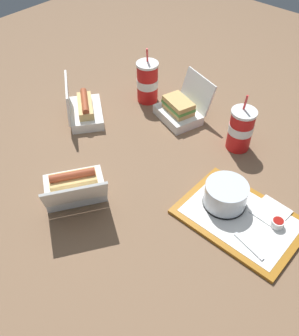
{
  "coord_description": "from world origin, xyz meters",
  "views": [
    {
      "loc": [
        -0.56,
        0.71,
        0.94
      ],
      "look_at": [
        0.04,
        0.05,
        0.05
      ],
      "focal_mm": 40.0,
      "sensor_mm": 36.0,
      "label": 1
    }
  ],
  "objects": [
    {
      "name": "clamshell_hotdog_front",
      "position": [
        0.17,
        0.27,
        0.04
      ],
      "size": [
        0.28,
        0.27,
        0.16
      ],
      "color": "white",
      "rests_on": "ground_plane"
    },
    {
      "name": "clamshell_hotdog_back",
      "position": [
        0.47,
        -0.03,
        0.04
      ],
      "size": [
        0.25,
        0.23,
        0.17
      ],
      "color": "white",
      "rests_on": "ground_plane"
    },
    {
      "name": "napkin_stack",
      "position": [
        -0.35,
        -0.09,
        0.02
      ],
      "size": [
        0.11,
        0.11,
        0.0
      ],
      "primitive_type": "cube",
      "rotation": [
        0.0,
        0.0,
        -0.05
      ],
      "color": "white",
      "rests_on": "food_tray"
    },
    {
      "name": "ketchup_cup",
      "position": [
        -0.39,
        -0.05,
        0.03
      ],
      "size": [
        0.04,
        0.04,
        0.02
      ],
      "color": "white",
      "rests_on": "food_tray"
    },
    {
      "name": "food_tray",
      "position": [
        -0.29,
        -0.01,
        0.01
      ],
      "size": [
        0.37,
        0.26,
        0.01
      ],
      "color": "#A56619",
      "rests_on": "ground_plane"
    },
    {
      "name": "soda_cup_right",
      "position": [
        -0.09,
        -0.3,
        0.08
      ],
      "size": [
        0.09,
        0.09,
        0.22
      ],
      "color": "red",
      "rests_on": "ground_plane"
    },
    {
      "name": "cake_container",
      "position": [
        -0.22,
        -0.02,
        0.05
      ],
      "size": [
        0.14,
        0.14,
        0.08
      ],
      "color": "black",
      "rests_on": "food_tray"
    },
    {
      "name": "plastic_fork",
      "position": [
        -0.36,
        0.07,
        0.02
      ],
      "size": [
        0.11,
        0.04,
        0.0
      ],
      "primitive_type": "cube",
      "rotation": [
        0.0,
        0.0,
        -0.22
      ],
      "color": "white",
      "rests_on": "food_tray"
    },
    {
      "name": "soda_cup_corner",
      "position": [
        0.37,
        -0.3,
        0.09
      ],
      "size": [
        0.09,
        0.09,
        0.24
      ],
      "color": "red",
      "rests_on": "ground_plane"
    },
    {
      "name": "clamshell_sandwich_right",
      "position": [
        0.18,
        -0.29,
        0.04
      ],
      "size": [
        0.22,
        0.22,
        0.17
      ],
      "color": "white",
      "rests_on": "ground_plane"
    },
    {
      "name": "ground_plane",
      "position": [
        0.0,
        0.0,
        0.0
      ],
      "size": [
        3.2,
        3.2,
        0.0
      ],
      "primitive_type": "plane",
      "color": "brown"
    }
  ]
}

